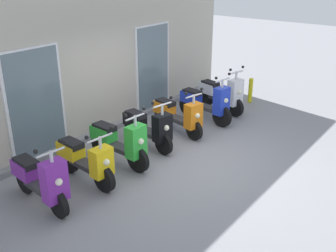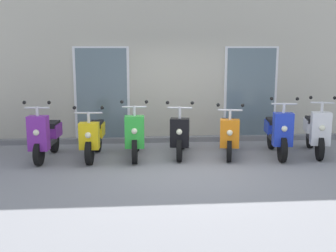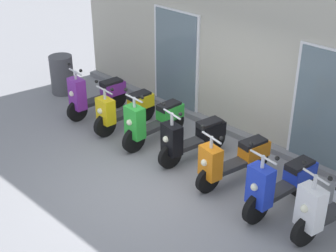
{
  "view_description": "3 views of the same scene",
  "coord_description": "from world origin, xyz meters",
  "px_view_note": "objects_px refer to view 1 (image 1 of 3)",
  "views": [
    {
      "loc": [
        -6.1,
        -4.25,
        3.83
      ],
      "look_at": [
        -0.08,
        0.39,
        0.64
      ],
      "focal_mm": 42.69,
      "sensor_mm": 36.0,
      "label": 1
    },
    {
      "loc": [
        -1.05,
        -7.72,
        2.29
      ],
      "look_at": [
        -0.37,
        0.53,
        0.72
      ],
      "focal_mm": 44.83,
      "sensor_mm": 36.0,
      "label": 2
    },
    {
      "loc": [
        5.22,
        -5.08,
        4.96
      ],
      "look_at": [
        -0.27,
        0.52,
        0.8
      ],
      "focal_mm": 52.47,
      "sensor_mm": 36.0,
      "label": 3
    }
  ],
  "objects_px": {
    "scooter_green": "(119,142)",
    "curb_bollard": "(250,90)",
    "scooter_orange": "(178,114)",
    "scooter_yellow": "(85,160)",
    "scooter_blue": "(206,103)",
    "scooter_black": "(148,127)",
    "scooter_white": "(222,94)",
    "scooter_purple": "(41,179)"
  },
  "relations": [
    {
      "from": "scooter_green",
      "to": "curb_bollard",
      "type": "xyz_separation_m",
      "value": [
        5.01,
        -0.33,
        -0.15
      ]
    },
    {
      "from": "curb_bollard",
      "to": "scooter_orange",
      "type": "bearing_deg",
      "value": 173.46
    },
    {
      "from": "scooter_yellow",
      "to": "scooter_green",
      "type": "distance_m",
      "value": 0.88
    },
    {
      "from": "scooter_blue",
      "to": "curb_bollard",
      "type": "xyz_separation_m",
      "value": [
        2.01,
        -0.23,
        -0.15
      ]
    },
    {
      "from": "scooter_black",
      "to": "scooter_blue",
      "type": "height_order",
      "value": "scooter_blue"
    },
    {
      "from": "scooter_yellow",
      "to": "scooter_blue",
      "type": "xyz_separation_m",
      "value": [
        3.88,
        -0.12,
        0.05
      ]
    },
    {
      "from": "scooter_white",
      "to": "curb_bollard",
      "type": "bearing_deg",
      "value": -13.25
    },
    {
      "from": "scooter_black",
      "to": "curb_bollard",
      "type": "bearing_deg",
      "value": -5.82
    },
    {
      "from": "scooter_black",
      "to": "scooter_white",
      "type": "relative_size",
      "value": 0.99
    },
    {
      "from": "scooter_yellow",
      "to": "scooter_blue",
      "type": "bearing_deg",
      "value": -1.78
    },
    {
      "from": "scooter_purple",
      "to": "scooter_yellow",
      "type": "height_order",
      "value": "scooter_purple"
    },
    {
      "from": "scooter_purple",
      "to": "scooter_black",
      "type": "bearing_deg",
      "value": 1.64
    },
    {
      "from": "scooter_green",
      "to": "scooter_black",
      "type": "height_order",
      "value": "scooter_green"
    },
    {
      "from": "scooter_yellow",
      "to": "scooter_white",
      "type": "height_order",
      "value": "scooter_white"
    },
    {
      "from": "scooter_purple",
      "to": "scooter_green",
      "type": "relative_size",
      "value": 0.97
    },
    {
      "from": "scooter_purple",
      "to": "scooter_black",
      "type": "xyz_separation_m",
      "value": [
        2.81,
        0.08,
        -0.03
      ]
    },
    {
      "from": "scooter_purple",
      "to": "scooter_green",
      "type": "height_order",
      "value": "scooter_purple"
    },
    {
      "from": "scooter_green",
      "to": "scooter_orange",
      "type": "height_order",
      "value": "scooter_green"
    },
    {
      "from": "scooter_blue",
      "to": "scooter_white",
      "type": "distance_m",
      "value": 0.86
    },
    {
      "from": "scooter_black",
      "to": "scooter_blue",
      "type": "relative_size",
      "value": 0.93
    },
    {
      "from": "scooter_yellow",
      "to": "scooter_blue",
      "type": "height_order",
      "value": "scooter_blue"
    },
    {
      "from": "scooter_orange",
      "to": "curb_bollard",
      "type": "distance_m",
      "value": 3.05
    },
    {
      "from": "scooter_purple",
      "to": "scooter_white",
      "type": "xyz_separation_m",
      "value": [
        5.71,
        -0.06,
        0.01
      ]
    },
    {
      "from": "scooter_purple",
      "to": "scooter_yellow",
      "type": "relative_size",
      "value": 0.99
    },
    {
      "from": "scooter_green",
      "to": "scooter_black",
      "type": "relative_size",
      "value": 1.03
    },
    {
      "from": "scooter_green",
      "to": "scooter_white",
      "type": "height_order",
      "value": "scooter_white"
    },
    {
      "from": "scooter_orange",
      "to": "scooter_blue",
      "type": "bearing_deg",
      "value": -6.69
    },
    {
      "from": "scooter_blue",
      "to": "scooter_white",
      "type": "height_order",
      "value": "scooter_white"
    },
    {
      "from": "scooter_orange",
      "to": "scooter_white",
      "type": "distance_m",
      "value": 1.88
    },
    {
      "from": "scooter_black",
      "to": "scooter_purple",
      "type": "bearing_deg",
      "value": -178.36
    },
    {
      "from": "scooter_orange",
      "to": "scooter_white",
      "type": "height_order",
      "value": "scooter_white"
    },
    {
      "from": "scooter_blue",
      "to": "curb_bollard",
      "type": "distance_m",
      "value": 2.03
    },
    {
      "from": "scooter_green",
      "to": "scooter_blue",
      "type": "bearing_deg",
      "value": -1.88
    },
    {
      "from": "scooter_blue",
      "to": "scooter_green",
      "type": "bearing_deg",
      "value": 178.12
    },
    {
      "from": "scooter_blue",
      "to": "scooter_yellow",
      "type": "bearing_deg",
      "value": 178.22
    },
    {
      "from": "scooter_purple",
      "to": "curb_bollard",
      "type": "bearing_deg",
      "value": -2.77
    },
    {
      "from": "scooter_yellow",
      "to": "curb_bollard",
      "type": "height_order",
      "value": "scooter_yellow"
    },
    {
      "from": "scooter_orange",
      "to": "curb_bollard",
      "type": "relative_size",
      "value": 2.28
    },
    {
      "from": "scooter_green",
      "to": "scooter_orange",
      "type": "bearing_deg",
      "value": 0.61
    },
    {
      "from": "scooter_blue",
      "to": "scooter_white",
      "type": "bearing_deg",
      "value": 2.86
    },
    {
      "from": "scooter_green",
      "to": "scooter_white",
      "type": "relative_size",
      "value": 1.01
    },
    {
      "from": "scooter_purple",
      "to": "scooter_blue",
      "type": "bearing_deg",
      "value": -1.23
    }
  ]
}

